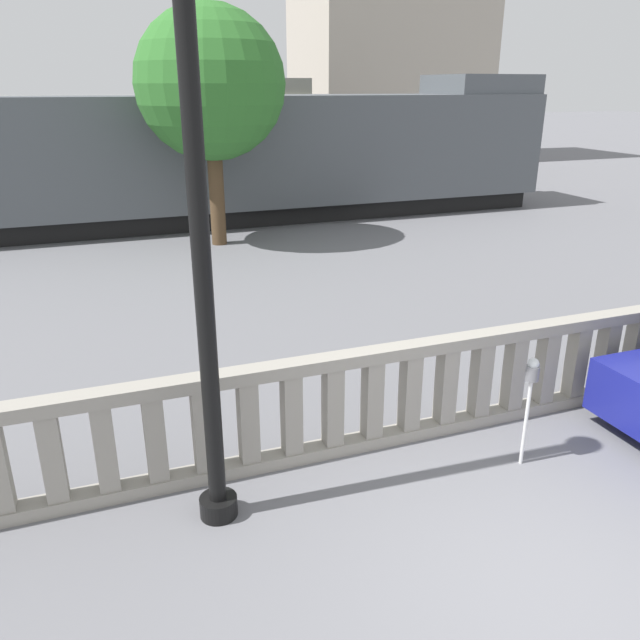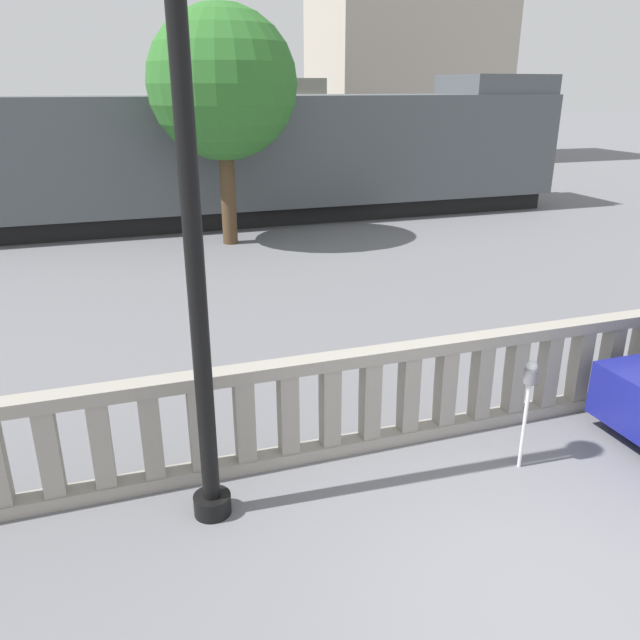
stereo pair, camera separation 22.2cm
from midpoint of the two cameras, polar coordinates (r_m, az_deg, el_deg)
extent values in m
plane|color=slate|center=(5.90, 21.25, -22.79)|extent=(160.00, 160.00, 0.00)
cube|color=gray|center=(7.58, 8.72, -10.23)|extent=(14.41, 0.24, 0.14)
cube|color=gray|center=(7.09, 9.19, -2.76)|extent=(14.41, 0.24, 0.14)
cube|color=gray|center=(6.65, -22.64, -11.09)|extent=(0.20, 0.20, 0.93)
cube|color=gray|center=(6.62, -18.44, -10.67)|extent=(0.20, 0.20, 0.93)
cube|color=gray|center=(6.62, -14.23, -10.19)|extent=(0.20, 0.20, 0.93)
cube|color=gray|center=(6.65, -10.06, -9.66)|extent=(0.20, 0.20, 0.93)
cube|color=gray|center=(6.72, -5.97, -9.09)|extent=(0.20, 0.20, 0.93)
cube|color=gray|center=(6.83, -2.00, -8.49)|extent=(0.20, 0.20, 0.93)
cube|color=gray|center=(6.96, 1.83, -7.87)|extent=(0.20, 0.20, 0.93)
cube|color=gray|center=(7.12, 5.48, -7.24)|extent=(0.20, 0.20, 0.93)
cube|color=gray|center=(7.32, 8.95, -6.62)|extent=(0.20, 0.20, 0.93)
cube|color=gray|center=(7.54, 12.22, -6.01)|extent=(0.20, 0.20, 0.93)
cube|color=gray|center=(7.78, 15.29, -5.42)|extent=(0.20, 0.20, 0.93)
cube|color=gray|center=(8.04, 18.16, -4.85)|extent=(0.20, 0.20, 0.93)
cube|color=gray|center=(8.32, 20.83, -4.31)|extent=(0.20, 0.20, 0.93)
cube|color=gray|center=(8.62, 23.33, -3.80)|extent=(0.20, 0.20, 0.93)
cube|color=gray|center=(8.94, 25.64, -3.31)|extent=(0.20, 0.20, 0.93)
cube|color=gray|center=(9.27, 27.80, -2.86)|extent=(0.20, 0.20, 0.93)
cylinder|color=black|center=(6.41, -8.79, -16.29)|extent=(0.37, 0.37, 0.20)
cylinder|color=black|center=(5.25, -10.45, 8.84)|extent=(0.17, 0.17, 5.37)
cylinder|color=silver|center=(7.15, 19.02, -9.14)|extent=(0.04, 0.04, 1.02)
cylinder|color=slate|center=(6.89, 19.58, -4.85)|extent=(0.14, 0.14, 0.16)
sphere|color=#B2B7BC|center=(6.85, 19.69, -4.02)|extent=(0.12, 0.12, 0.12)
cube|color=black|center=(19.53, -9.74, 9.58)|extent=(21.93, 2.50, 0.55)
cube|color=#4C5156|center=(19.27, -10.08, 14.93)|extent=(22.38, 3.13, 3.11)
cube|color=#4C5156|center=(22.80, 16.04, 20.00)|extent=(3.00, 2.82, 0.60)
cube|color=gray|center=(26.22, -3.43, 20.54)|extent=(3.00, 2.65, 0.60)
cube|color=#ADA393|center=(36.16, 8.27, 25.87)|extent=(9.37, 6.38, 14.67)
cylinder|color=#4C3823|center=(16.59, -8.01, 11.34)|extent=(0.39, 0.39, 2.60)
sphere|color=#2D6B28|center=(16.38, -8.50, 20.60)|extent=(3.66, 3.66, 3.66)
camera|label=1|loc=(0.11, -89.17, 0.31)|focal=35.00mm
camera|label=2|loc=(0.11, 90.83, -0.31)|focal=35.00mm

